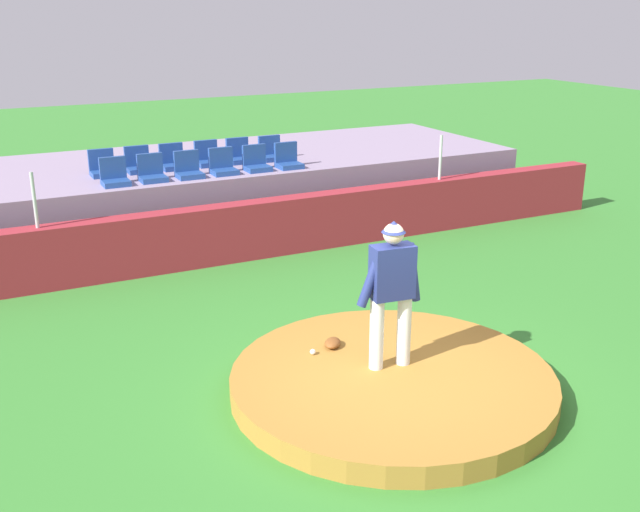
{
  "coord_description": "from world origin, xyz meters",
  "views": [
    {
      "loc": [
        -4.46,
        -6.92,
        4.49
      ],
      "look_at": [
        0.0,
        1.95,
        1.17
      ],
      "focal_mm": 42.42,
      "sensor_mm": 36.0,
      "label": 1
    }
  ],
  "objects_px": {
    "stadium_chair_3": "(223,166)",
    "stadium_chair_7": "(138,164)",
    "stadium_chair_4": "(256,163)",
    "stadium_chair_9": "(208,158)",
    "stadium_chair_0": "(115,176)",
    "stadium_chair_2": "(188,169)",
    "stadium_chair_1": "(152,172)",
    "pitcher": "(392,284)",
    "stadium_chair_11": "(271,152)",
    "stadium_chair_6": "(103,168)",
    "fielding_glove": "(333,343)",
    "stadium_chair_5": "(288,160)",
    "stadium_chair_8": "(173,161)",
    "stadium_chair_10": "(239,155)",
    "baseball": "(313,352)"
  },
  "relations": [
    {
      "from": "stadium_chair_1",
      "to": "stadium_chair_2",
      "type": "distance_m",
      "value": 0.7
    },
    {
      "from": "stadium_chair_8",
      "to": "stadium_chair_10",
      "type": "height_order",
      "value": "same"
    },
    {
      "from": "stadium_chair_5",
      "to": "stadium_chair_6",
      "type": "distance_m",
      "value": 3.62
    },
    {
      "from": "baseball",
      "to": "stadium_chair_2",
      "type": "bearing_deg",
      "value": 87.06
    },
    {
      "from": "stadium_chair_3",
      "to": "stadium_chair_9",
      "type": "height_order",
      "value": "same"
    },
    {
      "from": "stadium_chair_1",
      "to": "stadium_chair_3",
      "type": "relative_size",
      "value": 1.0
    },
    {
      "from": "stadium_chair_1",
      "to": "stadium_chair_8",
      "type": "xyz_separation_m",
      "value": [
        0.66,
        0.89,
        0.0
      ]
    },
    {
      "from": "stadium_chair_9",
      "to": "stadium_chair_11",
      "type": "xyz_separation_m",
      "value": [
        1.39,
        -0.06,
        0.0
      ]
    },
    {
      "from": "fielding_glove",
      "to": "stadium_chair_5",
      "type": "distance_m",
      "value": 6.35
    },
    {
      "from": "stadium_chair_1",
      "to": "stadium_chair_7",
      "type": "distance_m",
      "value": 0.9
    },
    {
      "from": "stadium_chair_2",
      "to": "stadium_chair_8",
      "type": "bearing_deg",
      "value": -87.4
    },
    {
      "from": "baseball",
      "to": "stadium_chair_11",
      "type": "distance_m",
      "value": 7.38
    },
    {
      "from": "stadium_chair_3",
      "to": "stadium_chair_11",
      "type": "height_order",
      "value": "same"
    },
    {
      "from": "stadium_chair_2",
      "to": "stadium_chair_5",
      "type": "height_order",
      "value": "same"
    },
    {
      "from": "stadium_chair_4",
      "to": "stadium_chair_5",
      "type": "relative_size",
      "value": 1.0
    },
    {
      "from": "stadium_chair_8",
      "to": "stadium_chair_5",
      "type": "bearing_deg",
      "value": 156.19
    },
    {
      "from": "stadium_chair_6",
      "to": "pitcher",
      "type": "bearing_deg",
      "value": 103.54
    },
    {
      "from": "stadium_chair_0",
      "to": "stadium_chair_2",
      "type": "relative_size",
      "value": 1.0
    },
    {
      "from": "stadium_chair_6",
      "to": "stadium_chair_5",
      "type": "bearing_deg",
      "value": 165.3
    },
    {
      "from": "stadium_chair_1",
      "to": "stadium_chair_3",
      "type": "bearing_deg",
      "value": 179.6
    },
    {
      "from": "stadium_chair_4",
      "to": "stadium_chair_9",
      "type": "relative_size",
      "value": 1.0
    },
    {
      "from": "stadium_chair_2",
      "to": "stadium_chair_9",
      "type": "xyz_separation_m",
      "value": [
        0.7,
        0.92,
        0.0
      ]
    },
    {
      "from": "pitcher",
      "to": "stadium_chair_6",
      "type": "relative_size",
      "value": 3.69
    },
    {
      "from": "stadium_chair_7",
      "to": "stadium_chair_3",
      "type": "bearing_deg",
      "value": 147.34
    },
    {
      "from": "stadium_chair_3",
      "to": "stadium_chair_7",
      "type": "xyz_separation_m",
      "value": [
        -1.43,
        0.91,
        0.0
      ]
    },
    {
      "from": "fielding_glove",
      "to": "stadium_chair_1",
      "type": "distance_m",
      "value": 6.1
    },
    {
      "from": "fielding_glove",
      "to": "stadium_chair_4",
      "type": "relative_size",
      "value": 0.6
    },
    {
      "from": "stadium_chair_3",
      "to": "stadium_chair_5",
      "type": "distance_m",
      "value": 1.38
    },
    {
      "from": "stadium_chair_6",
      "to": "stadium_chair_11",
      "type": "distance_m",
      "value": 3.52
    },
    {
      "from": "baseball",
      "to": "stadium_chair_0",
      "type": "height_order",
      "value": "stadium_chair_0"
    },
    {
      "from": "stadium_chair_0",
      "to": "stadium_chair_1",
      "type": "height_order",
      "value": "same"
    },
    {
      "from": "stadium_chair_8",
      "to": "stadium_chair_10",
      "type": "xyz_separation_m",
      "value": [
        1.42,
        0.02,
        0.0
      ]
    },
    {
      "from": "stadium_chair_1",
      "to": "stadium_chair_8",
      "type": "bearing_deg",
      "value": -126.76
    },
    {
      "from": "stadium_chair_0",
      "to": "stadium_chair_3",
      "type": "distance_m",
      "value": 2.09
    },
    {
      "from": "fielding_glove",
      "to": "stadium_chair_2",
      "type": "distance_m",
      "value": 6.04
    },
    {
      "from": "fielding_glove",
      "to": "stadium_chair_1",
      "type": "xyz_separation_m",
      "value": [
        -0.72,
        5.94,
        1.17
      ]
    },
    {
      "from": "pitcher",
      "to": "stadium_chair_3",
      "type": "height_order",
      "value": "pitcher"
    },
    {
      "from": "pitcher",
      "to": "stadium_chair_11",
      "type": "xyz_separation_m",
      "value": [
        1.69,
        7.57,
        0.15
      ]
    },
    {
      "from": "stadium_chair_9",
      "to": "stadium_chair_0",
      "type": "bearing_deg",
      "value": 23.96
    },
    {
      "from": "fielding_glove",
      "to": "stadium_chair_0",
      "type": "height_order",
      "value": "stadium_chair_0"
    },
    {
      "from": "baseball",
      "to": "stadium_chair_2",
      "type": "relative_size",
      "value": 0.15
    },
    {
      "from": "stadium_chair_11",
      "to": "stadium_chair_3",
      "type": "bearing_deg",
      "value": 31.62
    },
    {
      "from": "fielding_glove",
      "to": "stadium_chair_5",
      "type": "height_order",
      "value": "stadium_chair_5"
    },
    {
      "from": "stadium_chair_0",
      "to": "stadium_chair_9",
      "type": "relative_size",
      "value": 1.0
    },
    {
      "from": "pitcher",
      "to": "stadium_chair_4",
      "type": "height_order",
      "value": "pitcher"
    },
    {
      "from": "stadium_chair_5",
      "to": "stadium_chair_9",
      "type": "relative_size",
      "value": 1.0
    },
    {
      "from": "stadium_chair_9",
      "to": "stadium_chair_1",
      "type": "bearing_deg",
      "value": 32.86
    },
    {
      "from": "fielding_glove",
      "to": "stadium_chair_8",
      "type": "height_order",
      "value": "stadium_chair_8"
    },
    {
      "from": "stadium_chair_0",
      "to": "stadium_chair_3",
      "type": "bearing_deg",
      "value": -179.53
    },
    {
      "from": "stadium_chair_9",
      "to": "stadium_chair_10",
      "type": "distance_m",
      "value": 0.69
    }
  ]
}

